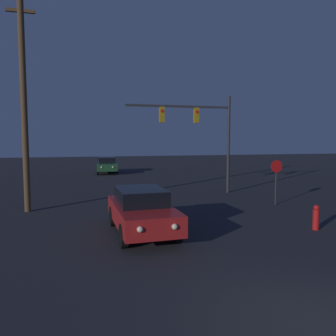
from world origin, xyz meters
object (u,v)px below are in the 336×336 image
(stop_sign, at_px, (276,174))
(fire_hydrant, at_px, (316,217))
(traffic_signal_mast, at_px, (202,127))
(car_far, at_px, (107,165))
(car_near, at_px, (142,210))
(utility_pole, at_px, (24,100))

(stop_sign, bearing_deg, fire_hydrant, -104.67)
(traffic_signal_mast, bearing_deg, car_far, 109.12)
(traffic_signal_mast, height_order, fire_hydrant, traffic_signal_mast)
(car_near, bearing_deg, utility_pole, -48.78)
(car_near, relative_size, fire_hydrant, 4.84)
(utility_pole, bearing_deg, car_far, 73.78)
(car_near, bearing_deg, car_far, -92.80)
(car_far, height_order, utility_pole, utility_pole)
(traffic_signal_mast, bearing_deg, stop_sign, -59.83)
(utility_pole, height_order, fire_hydrant, utility_pole)
(utility_pole, distance_m, fire_hydrant, 13.21)
(car_near, distance_m, car_far, 21.26)
(stop_sign, height_order, utility_pole, utility_pole)
(car_far, height_order, traffic_signal_mast, traffic_signal_mast)
(car_far, bearing_deg, fire_hydrant, 108.94)
(traffic_signal_mast, xyz_separation_m, utility_pole, (-9.56, -2.71, 1.03))
(car_near, distance_m, utility_pole, 7.85)
(fire_hydrant, bearing_deg, traffic_signal_mast, 98.42)
(traffic_signal_mast, height_order, utility_pole, utility_pole)
(car_near, relative_size, traffic_signal_mast, 0.69)
(car_far, bearing_deg, stop_sign, 115.72)
(car_far, relative_size, stop_sign, 1.99)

